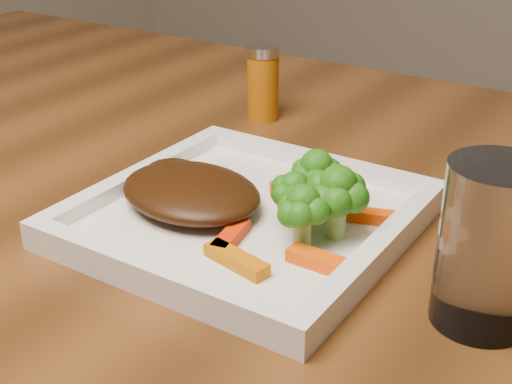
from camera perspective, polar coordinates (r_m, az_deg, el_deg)
The scene contains 13 objects.
plate at distance 0.63m, azimuth -0.76°, elevation -2.32°, with size 0.27×0.27×0.01m, color white.
steak at distance 0.64m, azimuth -5.24°, elevation 0.03°, with size 0.14×0.11×0.03m, color #3A1D08.
broccoli_0 at distance 0.62m, azimuth 4.85°, elevation 1.39°, with size 0.05×0.05×0.07m, color #186D12, non-canonical shape.
broccoli_1 at distance 0.58m, azimuth 6.51°, elevation -0.73°, with size 0.06×0.06×0.06m, color #336711, non-canonical shape.
broccoli_2 at distance 0.57m, azimuth 3.78°, elevation -1.75°, with size 0.05×0.05×0.06m, color #397213, non-canonical shape.
broccoli_3 at distance 0.60m, azimuth 3.09°, elevation -0.02°, with size 0.05×0.05×0.06m, color #396C12, non-canonical shape.
carrot_0 at distance 0.55m, azimuth -1.59°, elevation -5.43°, with size 0.06×0.02×0.01m, color #C86603.
carrot_1 at distance 0.55m, azimuth 5.54°, elevation -5.63°, with size 0.06×0.02×0.01m, color #FF4F04.
carrot_2 at distance 0.58m, azimuth -2.04°, elevation -3.61°, with size 0.05×0.01×0.01m, color red.
carrot_3 at distance 0.62m, azimuth 9.28°, elevation -1.92°, with size 0.05×0.01×0.01m, color #ED4603.
carrot_4 at distance 0.66m, azimuth 3.85°, elevation 0.26°, with size 0.06×0.02×0.01m, color #E34D03.
spice_shaker at distance 0.88m, azimuth 0.56°, elevation 8.71°, with size 0.04×0.04×0.09m, color #A45509.
drinking_glass at distance 0.51m, azimuth 18.19°, elevation -4.14°, with size 0.07×0.07×0.12m, color silver.
Camera 1 is at (0.31, -0.64, 1.05)m, focal length 50.00 mm.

